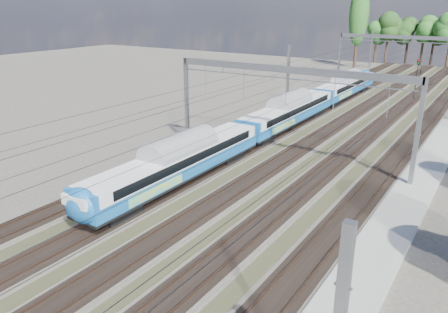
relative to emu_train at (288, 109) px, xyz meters
The scene contains 7 objects.
track_bed 6.88m from the emu_train, 45.60° to the left, with size 21.00×130.00×0.34m.
platform 26.35m from the emu_train, 51.05° to the right, with size 3.00×70.00×0.30m, color gray.
catenary 13.75m from the emu_train, 68.52° to the left, with size 25.65×130.00×9.00m.
poplar 59.20m from the emu_train, 99.85° to the left, with size 4.40×4.40×19.04m.
emu_train is the anchor object (origin of this frame).
worker 55.55m from the emu_train, 84.68° to the left, with size 0.68×0.45×1.86m, color black.
signal_near 27.90m from the emu_train, 70.64° to the left, with size 0.44×0.40×6.29m.
Camera 1 is at (16.80, -6.03, 14.24)m, focal length 35.00 mm.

